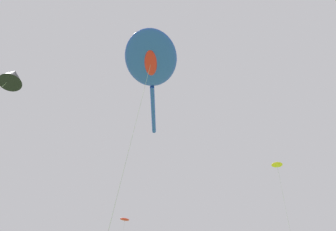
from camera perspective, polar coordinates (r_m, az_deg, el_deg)
name	(u,v)px	position (r m, az deg, el deg)	size (l,w,h in m)	color
big_show_kite	(151,62)	(23.80, -3.29, 10.33)	(9.97, 9.81, 20.50)	blue
small_kite_diamond_red	(13,77)	(19.36, -27.79, 6.62)	(3.96, 1.64, 14.88)	black
small_kite_box_yellow	(125,221)	(35.21, -8.38, -19.43)	(1.47, 1.38, 14.52)	red
small_kite_streamer_purple	(278,168)	(24.04, 20.39, -9.45)	(1.34, 1.86, 13.45)	yellow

